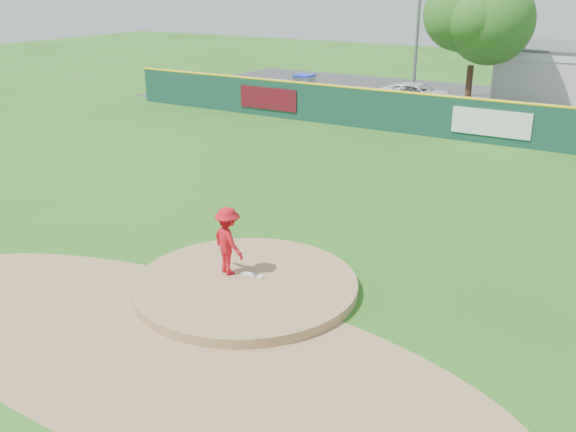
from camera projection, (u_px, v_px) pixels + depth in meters
The scene contains 11 objects.
ground at pixel (246, 290), 15.78m from camera, with size 120.00×120.00×0.00m, color #286B19.
pitchers_mound at pixel (246, 290), 15.78m from camera, with size 5.50×5.50×0.50m, color #9E774C.
pitching_rubber at pixel (253, 275), 15.92m from camera, with size 0.60×0.15×0.04m, color white.
infield_dirt_arc at pixel (164, 345), 13.37m from camera, with size 15.40×15.40×0.01m, color #9E774C.
parking_lot at pixel (510, 109), 37.40m from camera, with size 44.00×16.00×0.02m, color #38383A.
pitcher at pixel (228, 241), 15.80m from camera, with size 1.12×0.64×1.73m, color red.
van at pixel (417, 95), 37.93m from camera, with size 2.24×4.86×1.35m, color white.
fence_banners at pixel (369, 110), 32.16m from camera, with size 15.72×0.04×1.20m.
playground_slide at pixel (303, 88), 39.42m from camera, with size 1.07×3.02×1.66m.
outfield_fence at pixel (466, 118), 29.81m from camera, with size 40.00×0.14×2.07m.
deciduous_tree at pixel (474, 29), 35.18m from camera, with size 5.60×5.60×7.36m.
Camera 1 is at (8.24, -11.55, 7.20)m, focal length 40.00 mm.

